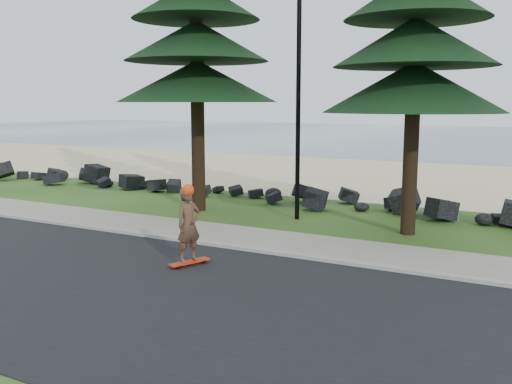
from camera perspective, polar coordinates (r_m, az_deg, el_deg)
ground at (r=14.89m, az=-0.97°, el=-4.90°), size 160.00×160.00×0.00m
road at (r=11.33m, az=-12.32°, el=-9.52°), size 160.00×7.00×0.02m
kerb at (r=14.12m, az=-2.76°, el=-5.46°), size 160.00×0.20×0.10m
sidewalk at (r=15.05m, az=-0.59°, el=-4.59°), size 160.00×2.00×0.08m
beach_sand at (r=28.24m, az=13.58°, el=1.44°), size 160.00×15.00×0.01m
ocean at (r=64.10m, az=22.02°, el=5.09°), size 160.00×58.00×0.01m
seawall_boulders at (r=19.86m, az=6.96°, el=-1.46°), size 60.00×2.40×1.10m
lamp_post at (r=17.33m, az=4.27°, el=10.81°), size 0.25×0.14×8.14m
skateboarder at (r=12.50m, az=-6.74°, el=-3.36°), size 0.57×0.99×1.80m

